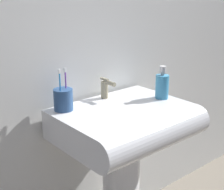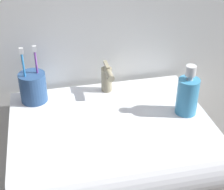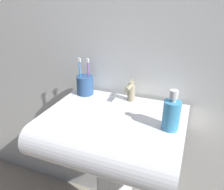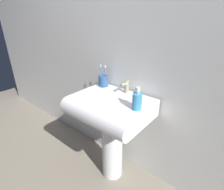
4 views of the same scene
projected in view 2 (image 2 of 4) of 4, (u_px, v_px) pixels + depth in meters
name	position (u px, v px, depth m)	size (l,w,h in m)	color
sink_basin	(113.00, 144.00, 1.08)	(0.62, 0.49, 0.14)	white
faucet	(107.00, 78.00, 1.19)	(0.04, 0.11, 0.10)	tan
toothbrush_cup	(33.00, 87.00, 1.14)	(0.09, 0.09, 0.20)	#2D5184
soap_bottle	(188.00, 95.00, 1.07)	(0.07, 0.07, 0.17)	#3F99CC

